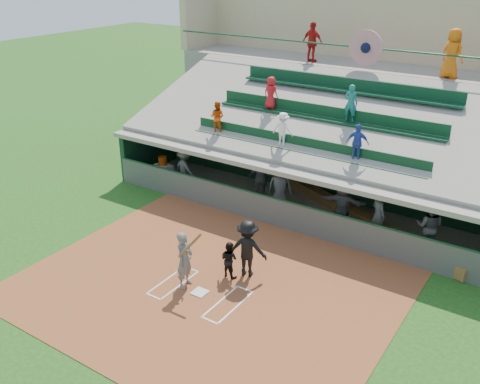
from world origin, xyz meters
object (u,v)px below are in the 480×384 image
Objects in this scene: batter_at_plate at (185,260)px; white_table at (164,172)px; home_plate at (200,292)px; water_cooler at (162,161)px; catcher at (229,259)px.

white_table is (-6.06, 6.05, -0.55)m from batter_at_plate.
water_cooler reaches higher than home_plate.
water_cooler is (-6.11, 6.05, -0.03)m from batter_at_plate.
catcher is 3.21× the size of water_cooler.
batter_at_plate is 5.28× the size of water_cooler.
batter_at_plate is (-0.59, 0.08, 0.89)m from home_plate.
home_plate is at bearing -42.44° from water_cooler.
home_plate is 1.07m from batter_at_plate.
catcher is (0.20, 1.26, 0.58)m from home_plate.
home_plate is 1.40m from catcher.
catcher reaches higher than water_cooler.
catcher is 8.46m from water_cooler.
white_table reaches higher than home_plate.
batter_at_plate is at bearing -44.70° from water_cooler.
home_plate is at bearing 85.60° from catcher.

